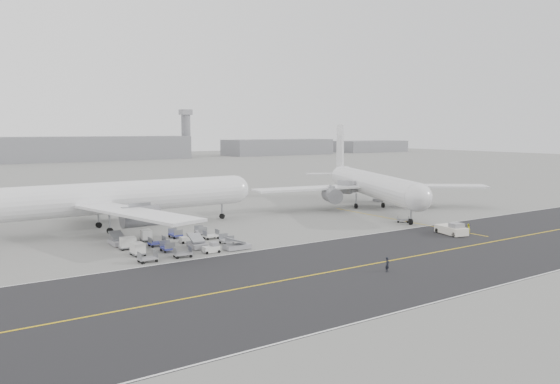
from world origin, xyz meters
TOP-DOWN VIEW (x-y plane):
  - ground at (0.00, 0.00)m, footprint 700.00×700.00m
  - taxiway at (5.02, -17.98)m, footprint 220.00×59.00m
  - horizon_buildings at (30.00, 260.00)m, footprint 520.00×28.00m
  - control_tower at (100.00, 265.00)m, footprint 7.00×7.00m
  - airliner_a at (-22.25, 26.83)m, footprint 59.01×58.38m
  - airliner_b at (36.73, 21.20)m, footprint 52.12×53.29m
  - pushback_tug at (26.41, -10.27)m, footprint 3.91×7.73m
  - jet_bridge at (40.29, 27.22)m, footprint 17.02×6.47m
  - gse_cluster at (-17.11, 6.96)m, footprint 22.37×21.61m
  - stray_dolly at (28.68, 3.30)m, footprint 2.66×2.66m
  - ground_crew_a at (-0.74, -21.98)m, footprint 0.82×0.68m
  - ground_crew_b at (29.66, -11.13)m, footprint 0.93×0.78m

SIDE VIEW (x-z plane):
  - ground at x=0.00m, z-range 0.00..0.00m
  - horizon_buildings at x=30.00m, z-range -14.00..14.00m
  - gse_cluster at x=-17.11m, z-range -0.98..0.98m
  - stray_dolly at x=28.68m, z-range -0.72..0.72m
  - taxiway at x=5.02m, z-range -0.01..0.03m
  - ground_crew_b at x=29.66m, z-range 0.00..1.71m
  - pushback_tug at x=26.41m, z-range -0.19..1.98m
  - ground_crew_a at x=-0.74m, z-range 0.00..1.92m
  - jet_bridge at x=40.29m, z-range 1.25..7.60m
  - airliner_b at x=36.73m, z-range -4.11..15.30m
  - airliner_a at x=-22.25m, z-range -4.32..16.04m
  - control_tower at x=100.00m, z-range 0.63..31.88m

